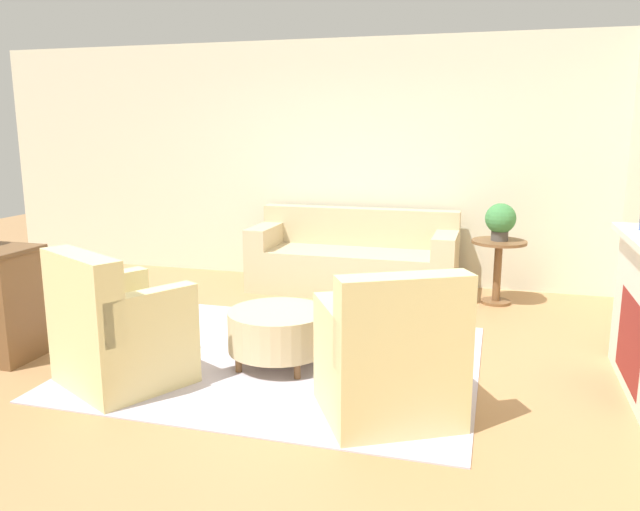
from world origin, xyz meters
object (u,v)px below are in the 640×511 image
Objects in this scene: potted_plant_on_side_table at (500,220)px; side_table at (498,260)px; armchair_left at (116,333)px; ottoman_table at (278,330)px; couch at (354,261)px; armchair_right at (391,362)px.

side_table is at bearing 45.00° from potted_plant_on_side_table.
armchair_left reaches higher than side_table.
side_table is 1.74× the size of potted_plant_on_side_table.
potted_plant_on_side_table is at bearing 54.41° from ottoman_table.
potted_plant_on_side_table is at bearing 48.37° from armchair_left.
couch is 2.14× the size of armchair_left.
couch is 2.94× the size of ottoman_table.
couch is 3.40× the size of side_table.
ottoman_table is (-0.99, 0.66, -0.10)m from armchair_right.
ottoman_table is 2.84m from potted_plant_on_side_table.
armchair_left is 1.00× the size of armchair_right.
armchair_left reaches higher than couch.
armchair_left and armchair_right have the same top height.
couch is 1.66m from potted_plant_on_side_table.
ottoman_table is 2.01× the size of potted_plant_on_side_table.
potted_plant_on_side_table reaches higher than armchair_left.
armchair_right is 2.76× the size of potted_plant_on_side_table.
armchair_right is at bearing -33.79° from ottoman_table.
armchair_right reaches higher than couch.
couch is at bearing 175.76° from side_table.
potted_plant_on_side_table is (1.61, 2.26, 0.60)m from ottoman_table.
side_table is (2.59, 2.91, 0.08)m from armchair_left.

